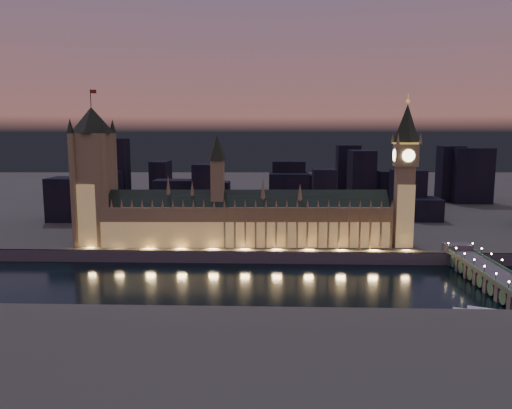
{
  "coord_description": "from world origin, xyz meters",
  "views": [
    {
      "loc": [
        17.07,
        -285.87,
        87.37
      ],
      "look_at": [
        5.0,
        55.0,
        38.0
      ],
      "focal_mm": 35.0,
      "sensor_mm": 36.0,
      "label": 1
    }
  ],
  "objects_px": {
    "palace_of_westminster": "(245,219)",
    "river_boat": "(493,317)",
    "elizabeth_tower": "(405,163)",
    "westminster_bridge": "(488,275)",
    "victoria_tower": "(94,169)"
  },
  "relations": [
    {
      "from": "river_boat",
      "to": "palace_of_westminster",
      "type": "bearing_deg",
      "value": 136.0
    },
    {
      "from": "palace_of_westminster",
      "to": "river_boat",
      "type": "height_order",
      "value": "palace_of_westminster"
    },
    {
      "from": "elizabeth_tower",
      "to": "westminster_bridge",
      "type": "relative_size",
      "value": 0.93
    },
    {
      "from": "victoria_tower",
      "to": "river_boat",
      "type": "bearing_deg",
      "value": -27.46
    },
    {
      "from": "victoria_tower",
      "to": "westminster_bridge",
      "type": "relative_size",
      "value": 0.96
    },
    {
      "from": "palace_of_westminster",
      "to": "westminster_bridge",
      "type": "xyz_separation_m",
      "value": [
        143.77,
        -65.19,
        -20.38
      ]
    },
    {
      "from": "palace_of_westminster",
      "to": "elizabeth_tower",
      "type": "distance_m",
      "value": 118.27
    },
    {
      "from": "westminster_bridge",
      "to": "river_boat",
      "type": "bearing_deg",
      "value": -109.96
    },
    {
      "from": "elizabeth_tower",
      "to": "river_boat",
      "type": "bearing_deg",
      "value": -83.94
    },
    {
      "from": "victoria_tower",
      "to": "river_boat",
      "type": "relative_size",
      "value": 2.46
    },
    {
      "from": "westminster_bridge",
      "to": "victoria_tower",
      "type": "bearing_deg",
      "value": 165.38
    },
    {
      "from": "victoria_tower",
      "to": "westminster_bridge",
      "type": "bearing_deg",
      "value": -14.62
    },
    {
      "from": "palace_of_westminster",
      "to": "westminster_bridge",
      "type": "distance_m",
      "value": 159.17
    },
    {
      "from": "palace_of_westminster",
      "to": "westminster_bridge",
      "type": "height_order",
      "value": "palace_of_westminster"
    },
    {
      "from": "palace_of_westminster",
      "to": "river_boat",
      "type": "bearing_deg",
      "value": -44.0
    }
  ]
}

